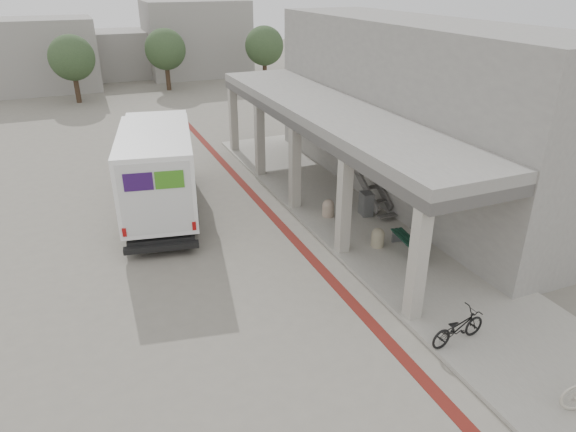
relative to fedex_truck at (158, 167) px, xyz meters
name	(u,v)px	position (x,y,z in m)	size (l,w,h in m)	color
ground	(290,273)	(2.84, -6.37, -1.84)	(120.00, 120.00, 0.00)	slate
bike_lane_stripe	(294,240)	(3.84, -4.37, -1.83)	(0.35, 40.00, 0.01)	#591711
sidewalk	(397,247)	(6.84, -6.37, -1.78)	(4.40, 28.00, 0.12)	gray
transit_building	(401,114)	(9.67, -1.87, 1.56)	(7.60, 17.00, 7.00)	gray
distant_backdrop	(96,50)	(-0.01, 29.52, 0.87)	(28.00, 10.00, 6.50)	gray
tree_left	(72,58)	(-2.16, 21.63, 1.34)	(3.20, 3.20, 4.80)	#38281C
tree_mid	(165,49)	(4.84, 23.63, 1.34)	(3.20, 3.20, 4.80)	#38281C
tree_right	(264,46)	(12.84, 22.63, 1.34)	(3.20, 3.20, 4.80)	#38281C
fedex_truck	(158,167)	(0.00, 0.00, 0.00)	(3.88, 8.40, 3.45)	black
bench	(409,244)	(6.91, -6.87, -1.39)	(0.66, 1.96, 0.45)	slate
bollard_near	(378,237)	(6.19, -6.09, -1.38)	(0.45, 0.45, 0.67)	gray
bollard_far	(328,208)	(5.74, -3.26, -1.38)	(0.45, 0.45, 0.68)	tan
utility_cabinet	(366,204)	(7.14, -3.72, -1.26)	(0.41, 0.55, 0.91)	slate
bicycle_black	(458,327)	(5.34, -11.22, -1.28)	(0.58, 1.67, 0.88)	black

